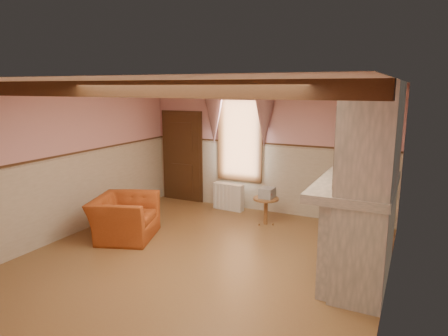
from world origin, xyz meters
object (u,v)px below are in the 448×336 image
at_px(radiator, 228,197).
at_px(mantel_clock, 363,167).
at_px(armchair, 125,217).
at_px(bowl, 358,177).
at_px(oil_lamp, 363,164).
at_px(side_table, 266,211).

height_order(radiator, mantel_clock, mantel_clock).
height_order(armchair, radiator, armchair).
bearing_deg(bowl, oil_lamp, 90.00).
xyz_separation_m(radiator, oil_lamp, (3.00, -1.44, 1.26)).
height_order(armchair, side_table, armchair).
bearing_deg(armchair, mantel_clock, -97.26).
height_order(armchair, mantel_clock, mantel_clock).
bearing_deg(bowl, armchair, -174.70).
xyz_separation_m(radiator, mantel_clock, (3.00, -1.50, 1.22)).
bearing_deg(mantel_clock, side_table, 153.44).
xyz_separation_m(armchair, oil_lamp, (3.98, 0.93, 1.18)).
bearing_deg(bowl, side_table, 142.63).
bearing_deg(radiator, side_table, -23.48).
relative_size(armchair, oil_lamp, 4.21).
relative_size(mantel_clock, oil_lamp, 0.86).
xyz_separation_m(armchair, radiator, (0.98, 2.37, -0.08)).
relative_size(radiator, oil_lamp, 2.50).
height_order(radiator, bowl, bowl).
height_order(bowl, oil_lamp, oil_lamp).
relative_size(armchair, bowl, 3.46).
bearing_deg(radiator, bowl, -30.55).
height_order(side_table, bowl, bowl).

